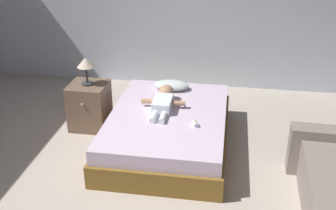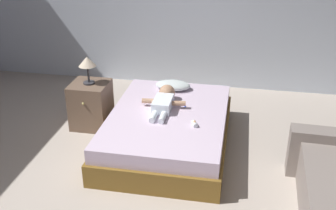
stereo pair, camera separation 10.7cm
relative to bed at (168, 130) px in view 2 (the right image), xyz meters
The scene contains 8 objects.
ground_plane 1.17m from the bed, 102.95° to the right, with size 8.00×8.00×0.00m, color #B7AA9C.
bed is the anchor object (origin of this frame).
pillow 0.71m from the bed, 95.36° to the left, with size 0.43×0.26×0.11m.
baby 0.33m from the bed, 115.06° to the left, with size 0.50×0.70×0.19m.
toothbrush 0.36m from the bed, 61.97° to the left, with size 0.07×0.13×0.02m.
nightstand 1.05m from the bed, 163.48° to the left, with size 0.44×0.47×0.56m.
lamp 1.22m from the bed, 163.48° to the left, with size 0.20×0.20×0.33m.
baby_bottle 0.46m from the bed, 35.93° to the right, with size 0.08×0.11×0.07m.
Camera 2 is at (0.99, -2.76, 2.40)m, focal length 43.32 mm.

